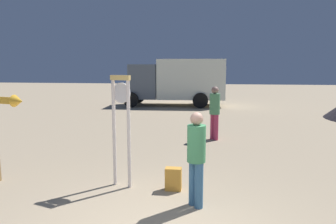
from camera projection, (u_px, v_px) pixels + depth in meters
standing_clock at (121, 119)px, 6.52m from camera, size 0.44×0.22×2.28m
arrow_sign at (4, 119)px, 6.68m from camera, size 0.91×0.39×2.06m
person_near_clock at (196, 155)px, 5.60m from camera, size 0.32×0.32×1.68m
backpack at (173, 179)px, 6.45m from camera, size 0.32×0.24×0.46m
person_distant at (215, 110)px, 10.76m from camera, size 0.34×0.34×1.78m
box_truck_near at (179, 80)px, 20.07m from camera, size 6.11×2.83×2.85m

